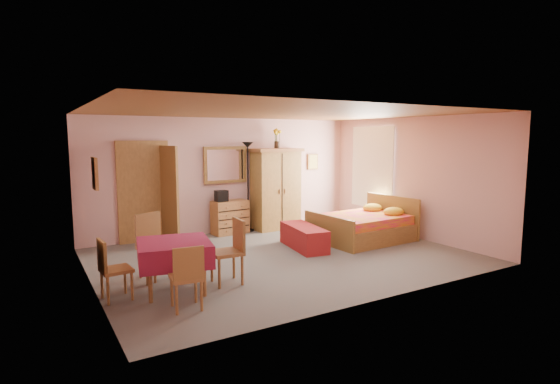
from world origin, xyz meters
TOP-DOWN VIEW (x-y plane):
  - floor at (0.00, 0.00)m, footprint 6.50×6.50m
  - ceiling at (0.00, 0.00)m, footprint 6.50×6.50m
  - wall_back at (0.00, 2.50)m, footprint 6.50×0.10m
  - wall_front at (0.00, -2.50)m, footprint 6.50×0.10m
  - wall_left at (-3.25, 0.00)m, footprint 0.10×5.00m
  - wall_right at (3.25, 0.00)m, footprint 0.10×5.00m
  - doorway at (-1.90, 2.47)m, footprint 1.06×0.12m
  - window at (3.21, 1.20)m, footprint 0.08×1.40m
  - picture_left at (-3.22, -0.60)m, footprint 0.04×0.32m
  - picture_back at (2.35, 2.47)m, footprint 0.30×0.04m
  - chest_of_drawers at (-0.06, 2.25)m, footprint 0.83×0.47m
  - wall_mirror at (-0.06, 2.46)m, footprint 1.05×0.09m
  - stereo at (-0.27, 2.23)m, footprint 0.28×0.22m
  - floor_lamp at (0.43, 2.31)m, footprint 0.26×0.26m
  - wardrobe at (1.11, 2.20)m, footprint 1.26×0.70m
  - sunflower_vase at (1.16, 2.24)m, footprint 0.19×0.19m
  - bed at (2.08, 0.25)m, footprint 1.99×1.60m
  - bench at (0.65, 0.31)m, footprint 0.69×1.38m
  - dining_table at (-2.26, -0.77)m, footprint 1.15×1.15m
  - chair_south at (-2.33, -1.48)m, footprint 0.42×0.42m
  - chair_north at (-2.31, -0.05)m, footprint 0.59×0.59m
  - chair_west at (-3.03, -0.69)m, footprint 0.41×0.41m
  - chair_east at (-1.49, -0.84)m, footprint 0.47×0.47m

SIDE VIEW (x-z plane):
  - floor at x=0.00m, z-range 0.00..0.00m
  - bench at x=0.65m, z-range 0.00..0.44m
  - dining_table at x=-2.26m, z-range 0.00..0.72m
  - chest_of_drawers at x=-0.06m, z-range 0.00..0.75m
  - chair_west at x=-3.03m, z-range 0.00..0.84m
  - chair_south at x=-2.33m, z-range 0.00..0.84m
  - bed at x=2.08m, z-range 0.00..0.89m
  - chair_east at x=-1.49m, z-range 0.00..0.96m
  - chair_north at x=-2.31m, z-range 0.00..1.00m
  - stereo at x=-0.27m, z-range 0.75..1.00m
  - wardrobe at x=1.11m, z-range 0.00..1.91m
  - doorway at x=-1.90m, z-range -0.05..2.10m
  - floor_lamp at x=0.43m, z-range 0.00..2.06m
  - wall_back at x=0.00m, z-range 0.00..2.60m
  - wall_front at x=0.00m, z-range 0.00..2.60m
  - wall_left at x=-3.25m, z-range 0.00..2.60m
  - wall_right at x=3.25m, z-range 0.00..2.60m
  - window at x=3.21m, z-range 0.48..2.42m
  - picture_back at x=2.35m, z-range 1.35..1.75m
  - wall_mirror at x=-0.06m, z-range 1.14..1.96m
  - picture_left at x=-3.22m, z-range 1.49..1.91m
  - sunflower_vase at x=1.16m, z-range 1.91..2.37m
  - ceiling at x=0.00m, z-range 2.60..2.60m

